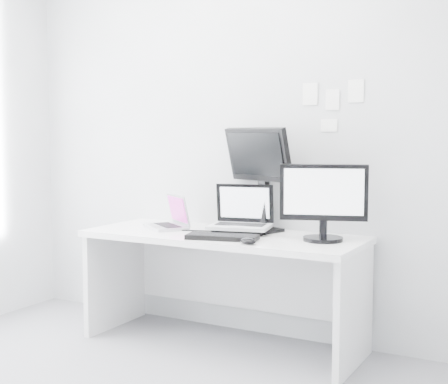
% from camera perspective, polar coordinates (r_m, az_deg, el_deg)
% --- Properties ---
extents(back_wall, '(3.60, 0.00, 3.60)m').
position_cam_1_polar(back_wall, '(4.35, 2.12, 5.00)').
color(back_wall, silver).
rests_on(back_wall, ground).
extents(desk, '(1.80, 0.70, 0.73)m').
position_cam_1_polar(desk, '(4.16, -0.11, -8.70)').
color(desk, white).
rests_on(desk, ground).
extents(macbook, '(0.40, 0.38, 0.24)m').
position_cam_1_polar(macbook, '(4.32, -5.24, -1.68)').
color(macbook, silver).
rests_on(macbook, desk).
extents(speaker, '(0.12, 0.12, 0.18)m').
position_cam_1_polar(speaker, '(4.37, 0.51, -1.96)').
color(speaker, black).
rests_on(speaker, desk).
extents(dell_laptop, '(0.44, 0.37, 0.32)m').
position_cam_1_polar(dell_laptop, '(4.09, 1.44, -1.48)').
color(dell_laptop, silver).
rests_on(dell_laptop, desk).
extents(rear_monitor, '(0.54, 0.34, 0.70)m').
position_cam_1_polar(rear_monitor, '(4.17, 3.28, 1.24)').
color(rear_monitor, black).
rests_on(rear_monitor, desk).
extents(samsung_monitor, '(0.57, 0.39, 0.48)m').
position_cam_1_polar(samsung_monitor, '(3.83, 8.87, -0.82)').
color(samsung_monitor, black).
rests_on(samsung_monitor, desk).
extents(keyboard, '(0.46, 0.25, 0.03)m').
position_cam_1_polar(keyboard, '(3.87, -0.15, -4.04)').
color(keyboard, black).
rests_on(keyboard, desk).
extents(mouse, '(0.13, 0.10, 0.04)m').
position_cam_1_polar(mouse, '(3.70, 2.15, -4.40)').
color(mouse, black).
rests_on(mouse, desk).
extents(wall_note_0, '(0.10, 0.00, 0.14)m').
position_cam_1_polar(wall_note_0, '(4.17, 7.70, 8.66)').
color(wall_note_0, white).
rests_on(wall_note_0, back_wall).
extents(wall_note_1, '(0.09, 0.00, 0.13)m').
position_cam_1_polar(wall_note_1, '(4.12, 9.66, 8.12)').
color(wall_note_1, white).
rests_on(wall_note_1, back_wall).
extents(wall_note_2, '(0.10, 0.00, 0.14)m').
position_cam_1_polar(wall_note_2, '(4.07, 11.69, 8.82)').
color(wall_note_2, white).
rests_on(wall_note_2, back_wall).
extents(wall_note_3, '(0.11, 0.00, 0.08)m').
position_cam_1_polar(wall_note_3, '(4.12, 9.36, 5.89)').
color(wall_note_3, white).
rests_on(wall_note_3, back_wall).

